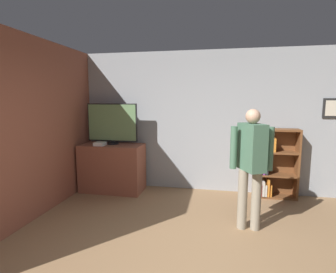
# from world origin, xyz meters

# --- Properties ---
(wall_back) EXTENTS (6.88, 0.09, 2.70)m
(wall_back) POSITION_xyz_m (0.01, 2.96, 1.35)
(wall_back) COLOR #9EA3A8
(wall_back) RESTS_ON ground_plane
(wall_side_brick) EXTENTS (0.06, 4.53, 2.70)m
(wall_side_brick) POSITION_xyz_m (-2.47, 1.47, 1.35)
(wall_side_brick) COLOR #93513D
(wall_side_brick) RESTS_ON ground_plane
(tv_ledge) EXTENTS (1.19, 0.59, 0.92)m
(tv_ledge) POSITION_xyz_m (-1.80, 2.54, 0.46)
(tv_ledge) COLOR #93513D
(tv_ledge) RESTS_ON ground_plane
(television) EXTENTS (0.99, 0.22, 0.79)m
(television) POSITION_xyz_m (-1.80, 2.59, 1.32)
(television) COLOR black
(television) RESTS_ON tv_ledge
(game_console) EXTENTS (0.19, 0.20, 0.06)m
(game_console) POSITION_xyz_m (-1.97, 2.39, 0.95)
(game_console) COLOR white
(game_console) RESTS_ON tv_ledge
(bookshelf) EXTENTS (0.72, 0.28, 1.26)m
(bookshelf) POSITION_xyz_m (1.20, 2.78, 0.62)
(bookshelf) COLOR brown
(bookshelf) RESTS_ON ground_plane
(person) EXTENTS (0.56, 0.47, 1.66)m
(person) POSITION_xyz_m (0.66, 1.44, 0.97)
(person) COLOR gray
(person) RESTS_ON ground_plane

